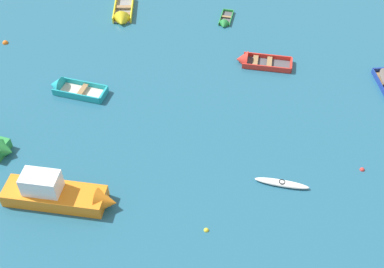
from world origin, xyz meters
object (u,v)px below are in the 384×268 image
(mooring_buoy_midfield, at_px, (362,170))
(rowboat_yellow_far_left, at_px, (122,16))
(motor_launch_orange_outer_left, at_px, (61,194))
(mooring_buoy_central, at_px, (206,230))
(mooring_buoy_far_field, at_px, (5,43))
(rowboat_green_cluster_inner, at_px, (225,23))
(rowboat_turquoise_midfield_left, at_px, (67,88))
(rowboat_red_distant_center, at_px, (252,61))
(kayak_white_back_row_right, at_px, (282,183))

(mooring_buoy_midfield, bearing_deg, rowboat_yellow_far_left, 120.09)
(motor_launch_orange_outer_left, relative_size, mooring_buoy_midfield, 22.39)
(rowboat_yellow_far_left, height_order, mooring_buoy_central, rowboat_yellow_far_left)
(mooring_buoy_far_field, bearing_deg, rowboat_green_cluster_inner, -4.44)
(rowboat_turquoise_midfield_left, distance_m, rowboat_red_distant_center, 13.90)
(rowboat_green_cluster_inner, relative_size, motor_launch_orange_outer_left, 0.42)
(mooring_buoy_midfield, bearing_deg, rowboat_red_distant_center, 104.86)
(rowboat_green_cluster_inner, height_order, mooring_buoy_central, rowboat_green_cluster_inner)
(motor_launch_orange_outer_left, distance_m, mooring_buoy_far_field, 17.57)
(rowboat_turquoise_midfield_left, bearing_deg, mooring_buoy_midfield, -34.82)
(kayak_white_back_row_right, xyz_separation_m, mooring_buoy_midfield, (5.20, -0.04, -0.15))
(motor_launch_orange_outer_left, xyz_separation_m, mooring_buoy_central, (7.52, -3.84, -0.69))
(rowboat_red_distant_center, height_order, rowboat_yellow_far_left, rowboat_yellow_far_left)
(rowboat_turquoise_midfield_left, relative_size, mooring_buoy_far_field, 9.45)
(kayak_white_back_row_right, relative_size, rowboat_yellow_far_left, 0.67)
(kayak_white_back_row_right, bearing_deg, motor_launch_orange_outer_left, 171.99)
(rowboat_turquoise_midfield_left, bearing_deg, kayak_white_back_row_right, -44.92)
(rowboat_turquoise_midfield_left, relative_size, rowboat_red_distant_center, 0.98)
(kayak_white_back_row_right, bearing_deg, rowboat_red_distant_center, 80.10)
(rowboat_green_cluster_inner, height_order, mooring_buoy_far_field, rowboat_green_cluster_inner)
(rowboat_green_cluster_inner, xyz_separation_m, rowboat_red_distant_center, (0.47, -5.77, 0.09))
(motor_launch_orange_outer_left, distance_m, mooring_buoy_midfield, 17.98)
(motor_launch_orange_outer_left, height_order, rowboat_yellow_far_left, motor_launch_orange_outer_left)
(rowboat_red_distant_center, xyz_separation_m, mooring_buoy_central, (-7.21, -13.85, -0.20))
(rowboat_red_distant_center, height_order, motor_launch_orange_outer_left, motor_launch_orange_outer_left)
(rowboat_green_cluster_inner, xyz_separation_m, rowboat_yellow_far_left, (-8.24, 2.84, 0.12))
(kayak_white_back_row_right, distance_m, mooring_buoy_far_field, 25.01)
(motor_launch_orange_outer_left, bearing_deg, mooring_buoy_central, -27.05)
(rowboat_red_distant_center, relative_size, mooring_buoy_central, 15.70)
(mooring_buoy_central, bearing_deg, kayak_white_back_row_right, 21.75)
(rowboat_yellow_far_left, distance_m, mooring_buoy_midfield, 23.63)
(rowboat_green_cluster_inner, height_order, rowboat_yellow_far_left, rowboat_yellow_far_left)
(kayak_white_back_row_right, relative_size, mooring_buoy_midfield, 10.47)
(kayak_white_back_row_right, distance_m, rowboat_turquoise_midfield_left, 16.73)
(motor_launch_orange_outer_left, bearing_deg, rowboat_yellow_far_left, 72.08)
(rowboat_yellow_far_left, height_order, mooring_buoy_midfield, rowboat_yellow_far_left)
(rowboat_turquoise_midfield_left, height_order, mooring_buoy_central, rowboat_turquoise_midfield_left)
(rowboat_red_distant_center, bearing_deg, motor_launch_orange_outer_left, -145.80)
(rowboat_yellow_far_left, bearing_deg, mooring_buoy_midfield, -59.91)
(rowboat_green_cluster_inner, bearing_deg, motor_launch_orange_outer_left, -132.10)
(kayak_white_back_row_right, xyz_separation_m, rowboat_yellow_far_left, (-6.65, 20.41, 0.08))
(kayak_white_back_row_right, height_order, rowboat_yellow_far_left, rowboat_yellow_far_left)
(mooring_buoy_far_field, relative_size, mooring_buoy_midfield, 1.54)
(rowboat_turquoise_midfield_left, xyz_separation_m, mooring_buoy_central, (6.69, -13.87, -0.23))
(rowboat_green_cluster_inner, bearing_deg, mooring_buoy_central, -108.97)
(rowboat_yellow_far_left, bearing_deg, motor_launch_orange_outer_left, -107.92)
(rowboat_red_distant_center, distance_m, mooring_buoy_midfield, 12.25)
(kayak_white_back_row_right, distance_m, motor_launch_orange_outer_left, 12.81)
(motor_launch_orange_outer_left, xyz_separation_m, mooring_buoy_far_field, (-3.65, 17.17, -0.69))
(kayak_white_back_row_right, relative_size, mooring_buoy_far_field, 6.78)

